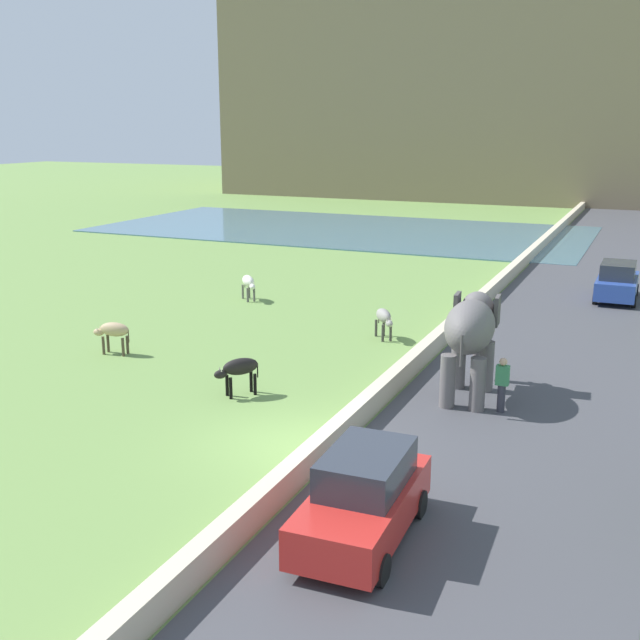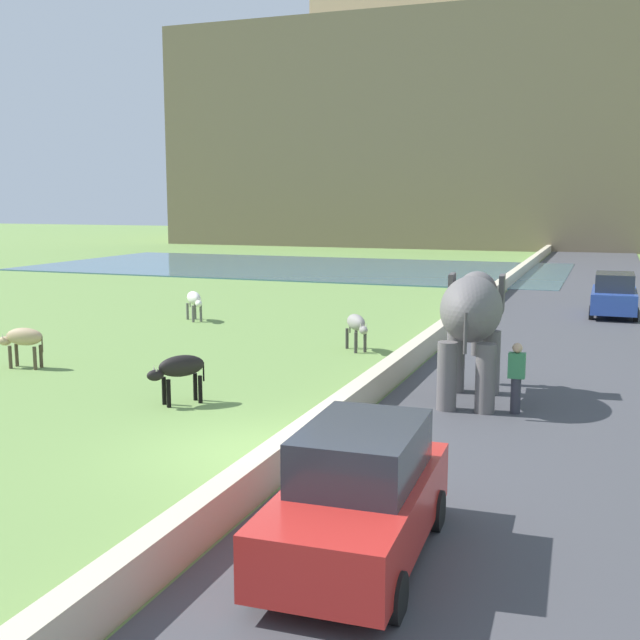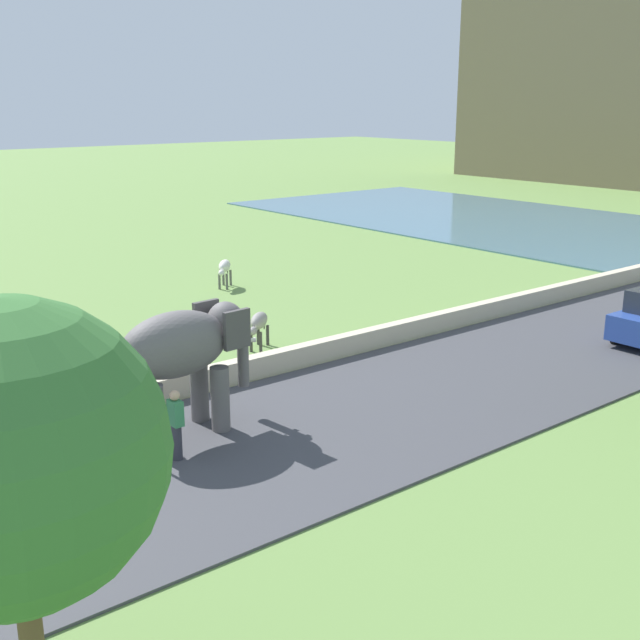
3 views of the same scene
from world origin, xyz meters
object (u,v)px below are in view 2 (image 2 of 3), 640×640
car_red (359,495)px  cow_white (194,300)px  elephant (472,316)px  person_beside_elephant (516,377)px  cow_grey (357,324)px  cow_tan (23,339)px  cow_black (179,369)px  car_blue (614,295)px

car_red → cow_white: (-12.24, 17.48, -0.06)m
elephant → cow_white: elephant is taller
person_beside_elephant → cow_grey: size_ratio=1.26×
car_red → cow_grey: 14.49m
cow_tan → car_red: bearing=-33.2°
cow_black → cow_tan: size_ratio=0.91×
person_beside_elephant → cow_black: (-7.42, -1.66, -0.04)m
person_beside_elephant → car_blue: bearing=82.9°
elephant → cow_grey: elephant is taller
cow_black → cow_tan: same height
cow_grey → cow_white: bearing=154.8°
cow_grey → cow_tan: (-8.03, -5.66, 0.00)m
car_blue → cow_grey: size_ratio=3.10×
cow_grey → cow_white: 8.64m
car_red → cow_black: size_ratio=3.15×
car_red → cow_black: bearing=135.5°
cow_tan → elephant: bearing=2.9°
person_beside_elephant → cow_black: size_ratio=1.27×
cow_grey → cow_white: (-7.82, 3.68, 0.00)m
person_beside_elephant → elephant: bearing=142.0°
cow_tan → cow_black: bearing=-17.5°
cow_white → cow_tan: 9.35m
car_blue → cow_grey: car_blue is taller
cow_white → cow_tan: same height
car_blue → cow_black: (-9.45, -17.94, -0.06)m
cow_grey → cow_tan: 9.83m
elephant → cow_white: size_ratio=2.86×
cow_black → cow_white: (-5.94, 11.28, 0.00)m
car_red → cow_grey: (-4.41, 13.80, -0.06)m
cow_black → car_blue: bearing=62.2°
person_beside_elephant → cow_tan: person_beside_elephant is taller
cow_white → cow_tan: bearing=-91.3°
cow_black → cow_white: size_ratio=1.05×
elephant → cow_grey: bearing=131.1°
elephant → cow_grey: size_ratio=2.72×
elephant → car_red: size_ratio=0.87×
car_red → cow_white: size_ratio=3.30×
cow_white → person_beside_elephant: bearing=-35.7°
cow_grey → cow_black: 7.83m
cow_grey → cow_white: same height
car_blue → cow_tan: (-15.60, -16.00, -0.06)m
cow_grey → cow_tan: size_ratio=0.91×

